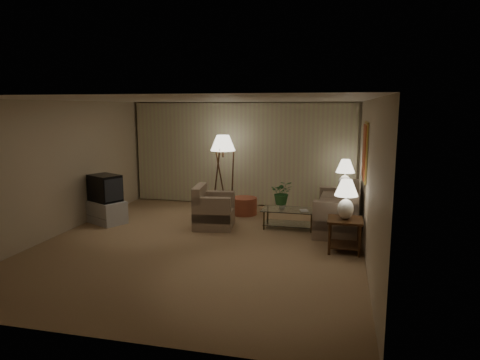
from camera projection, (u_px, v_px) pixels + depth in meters
The scene contains 16 objects.
ground at pixel (201, 243), 8.16m from camera, with size 7.00×7.00×0.00m, color #A07C58.
room_shell at pixel (223, 145), 9.31m from camera, with size 6.04×7.02×2.72m.
sofa at pixel (337, 212), 8.99m from camera, with size 1.79×1.00×0.76m.
armchair at pixel (214, 211), 9.20m from camera, with size 1.06×1.03×0.72m.
side_table_near at pixel (345, 229), 7.65m from camera, with size 0.61×0.61×0.60m.
side_table_far at pixel (344, 200), 10.15m from camera, with size 0.51×0.43×0.60m.
table_lamp_near at pixel (346, 196), 7.55m from camera, with size 0.41×0.41×0.71m.
table_lamp_far at pixel (345, 173), 10.04m from camera, with size 0.44×0.44×0.76m.
coffee_table at pixel (289, 216), 9.14m from camera, with size 1.13×0.62×0.41m.
tv_cabinet at pixel (106, 212), 9.59m from camera, with size 1.04×0.90×0.50m, color #AEAEB1.
crt_tv at pixel (105, 188), 9.50m from camera, with size 0.83×0.75×0.59m, color black.
floor_lamp at pixel (223, 171), 10.63m from camera, with size 0.61×0.61×1.89m.
ottoman at pixel (244, 206), 10.35m from camera, with size 0.61×0.61×0.41m, color #9D4E35.
vase at pixel (282, 206), 9.13m from camera, with size 0.14×0.14×0.15m, color white.
flowers at pixel (282, 190), 9.08m from camera, with size 0.47×0.40×0.52m, color #2F6B31.
book at pixel (300, 211), 8.96m from camera, with size 0.16×0.22×0.02m, color olive.
Camera 1 is at (2.52, -7.46, 2.57)m, focal length 32.00 mm.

